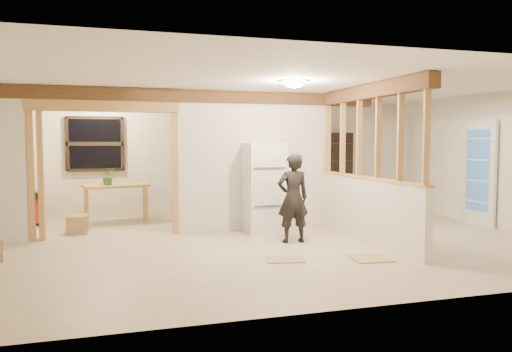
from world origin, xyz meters
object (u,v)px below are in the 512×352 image
object	(u,v)px
bookshelf	(332,172)
shop_vac	(32,209)
woman	(293,198)
refrigerator	(264,188)
work_table	(116,204)

from	to	relation	value
bookshelf	shop_vac	bearing A→B (deg)	-177.93
woman	bookshelf	bearing A→B (deg)	-123.59
refrigerator	woman	bearing A→B (deg)	-79.14
woman	work_table	bearing A→B (deg)	-44.17
bookshelf	refrigerator	bearing A→B (deg)	-136.81
woman	bookshelf	world-z (taller)	bookshelf
refrigerator	woman	xyz separation A→B (m)	(0.18, -0.95, -0.08)
woman	bookshelf	size ratio (longest dim) A/B	0.79
refrigerator	work_table	xyz separation A→B (m)	(-2.47, 1.71, -0.40)
shop_vac	bookshelf	size ratio (longest dim) A/B	0.35
work_table	shop_vac	distance (m)	1.57
work_table	woman	bearing A→B (deg)	-57.07
woman	shop_vac	size ratio (longest dim) A/B	2.22
woman	work_table	size ratio (longest dim) A/B	1.17
refrigerator	bookshelf	distance (m)	3.22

